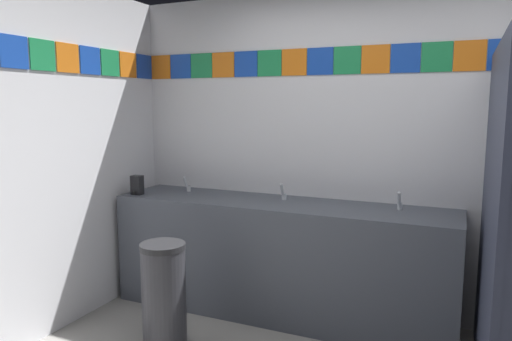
# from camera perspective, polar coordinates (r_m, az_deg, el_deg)

# --- Properties ---
(wall_back) EXTENTS (4.24, 0.09, 2.52)m
(wall_back) POSITION_cam_1_polar(r_m,az_deg,el_deg) (3.72, 15.58, 1.91)
(wall_back) COLOR silver
(wall_back) RESTS_ON ground_plane
(wall_side) EXTENTS (0.09, 3.11, 2.52)m
(wall_side) POSITION_cam_1_polar(r_m,az_deg,el_deg) (3.41, -28.33, 0.70)
(wall_side) COLOR silver
(wall_side) RESTS_ON ground_plane
(vanity_counter) EXTENTS (2.64, 0.60, 0.89)m
(vanity_counter) POSITION_cam_1_polar(r_m,az_deg,el_deg) (3.76, 2.76, -10.37)
(vanity_counter) COLOR #4C515B
(vanity_counter) RESTS_ON ground_plane
(faucet_left) EXTENTS (0.04, 0.10, 0.14)m
(faucet_left) POSITION_cam_1_polar(r_m,az_deg,el_deg) (4.10, -8.28, -1.83)
(faucet_left) COLOR silver
(faucet_left) RESTS_ON vanity_counter
(faucet_center) EXTENTS (0.04, 0.10, 0.14)m
(faucet_center) POSITION_cam_1_polar(r_m,az_deg,el_deg) (3.71, 3.31, -2.79)
(faucet_center) COLOR silver
(faucet_center) RESTS_ON vanity_counter
(faucet_right) EXTENTS (0.04, 0.10, 0.14)m
(faucet_right) POSITION_cam_1_polar(r_m,az_deg,el_deg) (3.51, 16.91, -3.76)
(faucet_right) COLOR silver
(faucet_right) RESTS_ON vanity_counter
(soap_dispenser) EXTENTS (0.09, 0.09, 0.16)m
(soap_dispenser) POSITION_cam_1_polar(r_m,az_deg,el_deg) (4.06, -14.14, -1.71)
(soap_dispenser) COLOR black
(soap_dispenser) RESTS_ON vanity_counter
(trash_bin) EXTENTS (0.30, 0.30, 0.72)m
(trash_bin) POSITION_cam_1_polar(r_m,az_deg,el_deg) (3.37, -11.05, -14.48)
(trash_bin) COLOR #333338
(trash_bin) RESTS_ON ground_plane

